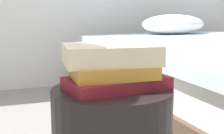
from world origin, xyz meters
The scene contains 3 objects.
book_maroon centered at (0.01, -0.01, 0.47)m, with size 0.27×0.16×0.03m, color maroon.
book_ochre centered at (0.00, 0.00, 0.50)m, with size 0.22×0.17×0.03m, color #B7842D.
book_cream centered at (0.00, 0.01, 0.55)m, with size 0.26×0.17×0.05m, color beige.
Camera 1 is at (-0.30, -0.85, 0.67)m, focal length 53.06 mm.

